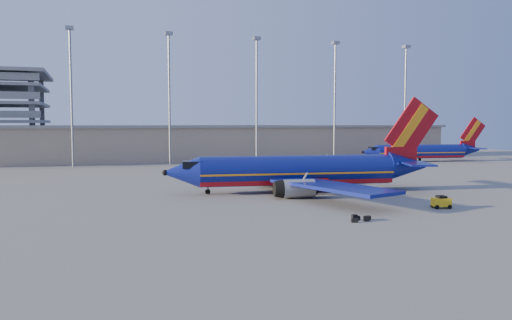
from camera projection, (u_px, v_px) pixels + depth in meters
name	position (u px, v px, depth m)	size (l,w,h in m)	color
ground	(260.00, 191.00, 67.39)	(220.00, 220.00, 0.00)	slate
terminal_building	(223.00, 142.00, 125.08)	(122.00, 16.00, 8.50)	gray
light_mast_row	(214.00, 85.00, 111.15)	(101.60, 1.60, 28.65)	gray
aircraft_main	(303.00, 171.00, 65.96)	(37.41, 35.76, 12.70)	navy
aircraft_second	(423.00, 151.00, 117.05)	(30.99, 11.99, 10.53)	navy
baggage_tug	(441.00, 202.00, 53.44)	(2.09, 1.52, 1.36)	yellow
luggage_pile	(360.00, 218.00, 46.68)	(2.43, 1.33, 0.55)	black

